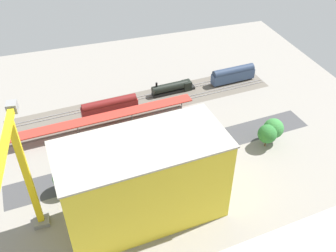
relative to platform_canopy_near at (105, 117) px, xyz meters
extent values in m
plane|color=gray|center=(-14.99, 12.89, -3.72)|extent=(144.78, 144.78, 0.00)
cube|color=#665E54|center=(-14.99, -9.12, -3.71)|extent=(91.28, 20.78, 0.01)
cube|color=#424244|center=(-14.99, 17.97, -3.71)|extent=(90.90, 15.54, 0.01)
cube|color=#9E9EA8|center=(-14.99, -12.96, -3.54)|extent=(90.25, 6.68, 0.12)
cube|color=#9E9EA8|center=(-14.99, -11.52, -3.54)|extent=(90.25, 6.68, 0.12)
cube|color=#9E9EA8|center=(-14.99, -6.72, -3.54)|extent=(90.25, 6.68, 0.12)
cube|color=#9E9EA8|center=(-14.99, -5.28, -3.54)|extent=(90.25, 6.68, 0.12)
cube|color=#B73328|center=(0.00, 0.00, 0.03)|extent=(57.50, 8.23, 0.38)
cylinder|color=slate|center=(-25.74, -1.87, -1.94)|extent=(0.30, 0.30, 3.55)
cylinder|color=slate|center=(-8.58, -0.62, -1.94)|extent=(0.30, 0.30, 3.55)
cylinder|color=slate|center=(8.58, 0.62, -1.94)|extent=(0.30, 0.30, 3.55)
cylinder|color=slate|center=(25.74, 1.87, -1.94)|extent=(0.30, 0.30, 3.55)
cube|color=black|center=(-26.46, -12.24, -3.22)|extent=(15.88, 3.69, 1.00)
cylinder|color=black|center=(-25.04, -12.14, -1.30)|extent=(13.07, 3.77, 2.84)
cube|color=black|center=(-31.47, -12.61, -2.07)|extent=(3.05, 3.24, 3.30)
cylinder|color=black|center=(-20.10, -11.78, 0.82)|extent=(0.70, 0.70, 1.40)
cube|color=black|center=(-49.28, -12.24, -3.42)|extent=(15.06, 3.54, 0.60)
cube|color=#384C72|center=(-49.28, -12.24, -1.32)|extent=(16.75, 4.28, 3.59)
cylinder|color=#273550|center=(-49.28, -12.24, 0.72)|extent=(16.09, 4.23, 3.09)
cube|color=black|center=(-2.66, -6.00, -3.42)|extent=(16.65, 3.52, 0.60)
cube|color=maroon|center=(-2.66, -6.00, -1.35)|extent=(18.53, 4.23, 3.53)
cylinder|color=maroon|center=(-2.66, -6.00, 0.66)|extent=(17.80, 4.17, 2.90)
cube|color=black|center=(-26.80, 15.04, -3.57)|extent=(3.90, 2.14, 0.30)
cube|color=gray|center=(-26.80, 15.04, -2.97)|extent=(4.61, 2.29, 0.89)
cube|color=#1E2328|center=(-26.80, 15.04, -2.18)|extent=(2.64, 1.88, 0.68)
cube|color=black|center=(-20.68, 14.99, -3.57)|extent=(4.12, 2.05, 0.30)
cube|color=navy|center=(-20.68, 14.99, -3.03)|extent=(4.89, 2.17, 0.77)
cube|color=#1E2328|center=(-20.68, 14.99, -2.33)|extent=(2.78, 1.81, 0.64)
cube|color=black|center=(-13.56, 14.88, -3.57)|extent=(3.98, 2.05, 0.30)
cube|color=silver|center=(-13.56, 14.88, -2.97)|extent=(4.72, 2.18, 0.89)
cube|color=#1E2328|center=(-13.56, 14.88, -2.26)|extent=(2.69, 1.82, 0.54)
cube|color=black|center=(-7.08, 14.37, -3.57)|extent=(3.95, 1.94, 0.30)
cube|color=black|center=(-7.08, 14.37, -3.05)|extent=(4.68, 2.04, 0.72)
cube|color=#1E2328|center=(-7.08, 14.37, -2.39)|extent=(2.65, 1.73, 0.60)
cube|color=yellow|center=(-2.79, 36.68, 7.13)|extent=(37.33, 18.77, 21.69)
cube|color=#ADA89E|center=(-2.79, 36.68, 18.17)|extent=(37.98, 19.42, 0.40)
cube|color=gray|center=(21.12, 31.85, -3.12)|extent=(3.60, 3.60, 1.20)
cube|color=yellow|center=(21.12, 31.85, 11.08)|extent=(1.40, 1.40, 29.60)
cube|color=yellow|center=(21.92, 39.15, 26.48)|extent=(3.46, 20.71, 1.20)
cube|color=gray|center=(20.63, 27.37, 26.48)|extent=(2.25, 2.60, 2.00)
cube|color=black|center=(-8.03, 22.00, -3.47)|extent=(8.49, 3.46, 0.50)
cube|color=silver|center=(-9.13, 21.85, -1.85)|extent=(6.32, 3.40, 2.73)
cube|color=silver|center=(-5.05, 22.43, -2.06)|extent=(2.57, 2.86, 2.31)
cube|color=black|center=(11.02, 22.15, -3.47)|extent=(9.35, 2.47, 0.50)
cube|color=white|center=(9.99, 22.13, -1.65)|extent=(7.30, 2.69, 3.13)
cube|color=#334C8C|center=(14.65, 22.22, -2.09)|extent=(2.11, 2.59, 2.25)
cube|color=black|center=(-14.19, 23.00, -3.47)|extent=(10.05, 2.30, 0.50)
cube|color=silver|center=(-15.35, 23.00, -1.66)|extent=(7.73, 2.55, 3.12)
cube|color=maroon|center=(-10.33, 23.01, -1.93)|extent=(2.32, 2.54, 2.57)
cylinder|color=brown|center=(-42.71, 23.50, -2.43)|extent=(0.48, 0.48, 2.58)
sphere|color=#2D7233|center=(-42.71, 23.50, 0.79)|extent=(5.52, 5.52, 5.52)
cylinder|color=brown|center=(-12.71, 22.60, -2.39)|extent=(0.48, 0.48, 2.66)
sphere|color=#2D7233|center=(-12.71, 22.60, 0.45)|extent=(4.31, 4.31, 4.31)
cylinder|color=brown|center=(14.28, 23.37, -2.43)|extent=(0.44, 0.44, 2.57)
sphere|color=#2D7233|center=(14.28, 23.37, 0.98)|extent=(6.08, 6.08, 6.08)
cylinder|color=brown|center=(-45.50, 22.06, -2.37)|extent=(0.36, 0.36, 2.70)
sphere|color=#38843D|center=(-45.50, 22.06, 1.05)|extent=(5.90, 5.90, 5.90)
cylinder|color=brown|center=(4.14, 23.26, -2.15)|extent=(0.37, 0.37, 3.13)
sphere|color=#2D7233|center=(4.14, 23.26, 1.23)|extent=(5.19, 5.19, 5.19)
cylinder|color=brown|center=(-1.20, 22.47, -2.16)|extent=(0.58, 0.58, 3.11)
sphere|color=#28662D|center=(-1.20, 22.47, 1.18)|extent=(5.09, 5.09, 5.09)
cylinder|color=#333333|center=(-9.09, 22.90, -0.97)|extent=(0.16, 0.16, 5.50)
cube|color=black|center=(-9.09, 22.90, 2.23)|extent=(0.36, 0.36, 0.90)
sphere|color=red|center=(-8.87, 22.90, 1.93)|extent=(0.20, 0.20, 0.20)
camera|label=1|loc=(10.22, 94.64, 69.18)|focal=40.50mm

